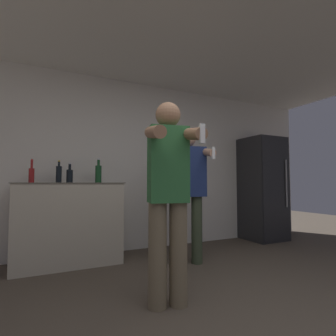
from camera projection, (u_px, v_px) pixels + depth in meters
name	position (u px, v px, depth m)	size (l,w,h in m)	color
wall_back	(127.00, 165.00, 3.98)	(7.00, 0.06, 2.55)	silver
ceiling_slab	(167.00, 36.00, 2.80)	(7.00, 3.24, 0.05)	silver
refrigerator	(263.00, 188.00, 4.69)	(0.65, 0.66, 1.80)	#262628
counter	(69.00, 223.00, 3.26)	(1.26, 0.64, 1.00)	#BCB29E
bottle_green_wine	(98.00, 173.00, 3.48)	(0.08, 0.08, 0.33)	#194723
bottle_red_label	(31.00, 174.00, 3.14)	(0.06, 0.06, 0.28)	maroon
bottle_dark_rum	(59.00, 174.00, 3.27)	(0.07, 0.07, 0.28)	black
bottle_clear_vodka	(70.00, 175.00, 3.33)	(0.08, 0.08, 0.26)	black
person_woman_foreground	(168.00, 193.00, 2.15)	(0.47, 0.55, 1.68)	#75664C
person_man_side	(188.00, 185.00, 3.27)	(0.56, 0.49, 1.67)	#38422D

